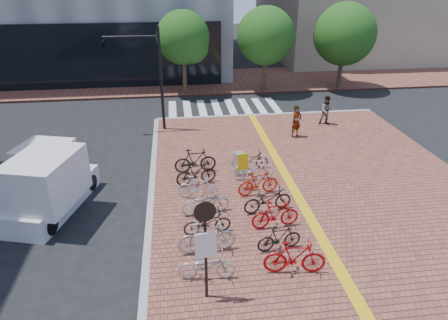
{
  "coord_description": "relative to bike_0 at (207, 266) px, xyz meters",
  "views": [
    {
      "loc": [
        -2.8,
        -11.9,
        8.6
      ],
      "look_at": [
        -0.88,
        3.18,
        1.3
      ],
      "focal_mm": 32.0,
      "sensor_mm": 36.0,
      "label": 1
    }
  ],
  "objects": [
    {
      "name": "bike_0",
      "position": [
        0.0,
        0.0,
        0.0
      ],
      "size": [
        1.77,
        0.76,
        0.91
      ],
      "primitive_type": "imported",
      "rotation": [
        0.0,
        0.0,
        1.48
      ],
      "color": "#AEAEB3",
      "rests_on": "sidewalk"
    },
    {
      "name": "traffic_light_pole",
      "position": [
        -2.7,
        12.8,
        3.52
      ],
      "size": [
        3.09,
        1.19,
        5.76
      ],
      "color": "black",
      "rests_on": "sidewalk"
    },
    {
      "name": "kerb_north",
      "position": [
        5.13,
        14.58,
        -0.53
      ],
      "size": [
        14.0,
        0.25,
        0.15
      ],
      "primitive_type": "cube",
      "color": "gray",
      "rests_on": "ground"
    },
    {
      "name": "notice_sign",
      "position": [
        -0.08,
        -0.77,
        1.55
      ],
      "size": [
        0.59,
        0.17,
        3.18
      ],
      "color": "black",
      "rests_on": "sidewalk"
    },
    {
      "name": "bike_6",
      "position": [
        0.1,
        7.05,
        0.12
      ],
      "size": [
        1.94,
        0.67,
        1.15
      ],
      "primitive_type": "imported",
      "rotation": [
        0.0,
        0.0,
        1.64
      ],
      "color": "black",
      "rests_on": "sidewalk"
    },
    {
      "name": "crosswalk",
      "position": [
        2.63,
        16.58,
        -0.6
      ],
      "size": [
        7.5,
        4.0,
        0.01
      ],
      "color": "silver",
      "rests_on": "ground"
    },
    {
      "name": "bike_3",
      "position": [
        0.25,
        3.57,
        0.03
      ],
      "size": [
        1.93,
        0.93,
        0.97
      ],
      "primitive_type": "imported",
      "rotation": [
        0.0,
        0.0,
        1.73
      ],
      "color": "#ACACB0",
      "rests_on": "sidewalk"
    },
    {
      "name": "pedestrian_b",
      "position": [
        8.25,
        12.31,
        0.41
      ],
      "size": [
        0.89,
        0.72,
        1.73
      ],
      "primitive_type": "imported",
      "rotation": [
        0.0,
        0.0,
        -0.07
      ],
      "color": "#464B58",
      "rests_on": "sidewalk"
    },
    {
      "name": "ground",
      "position": [
        2.13,
        2.58,
        -0.6
      ],
      "size": [
        120.0,
        120.0,
        0.0
      ],
      "primitive_type": "plane",
      "color": "black",
      "rests_on": "ground"
    },
    {
      "name": "bike_7",
      "position": [
        2.66,
        -0.08,
        0.12
      ],
      "size": [
        1.96,
        0.77,
        1.14
      ],
      "primitive_type": "imported",
      "rotation": [
        0.0,
        0.0,
        1.44
      ],
      "color": "#AD0C11",
      "rests_on": "sidewalk"
    },
    {
      "name": "bike_8",
      "position": [
        2.49,
        1.08,
        0.01
      ],
      "size": [
        1.59,
        0.67,
        0.92
      ],
      "primitive_type": "imported",
      "rotation": [
        0.0,
        0.0,
        1.73
      ],
      "color": "black",
      "rests_on": "sidewalk"
    },
    {
      "name": "bike_10",
      "position": [
        2.63,
        3.42,
        0.05
      ],
      "size": [
        2.02,
        1.02,
        1.02
      ],
      "primitive_type": "imported",
      "rotation": [
        0.0,
        0.0,
        1.76
      ],
      "color": "black",
      "rests_on": "sidewalk"
    },
    {
      "name": "bike_9",
      "position": [
        2.66,
        2.34,
        0.08
      ],
      "size": [
        1.81,
        0.67,
        1.06
      ],
      "primitive_type": "imported",
      "rotation": [
        0.0,
        0.0,
        1.67
      ],
      "color": "#B50C12",
      "rests_on": "sidewalk"
    },
    {
      "name": "pedestrian_a",
      "position": [
        5.88,
        10.63,
        0.44
      ],
      "size": [
        0.77,
        0.67,
        1.79
      ],
      "primitive_type": "imported",
      "rotation": [
        0.0,
        0.0,
        0.45
      ],
      "color": "gray",
      "rests_on": "sidewalk"
    },
    {
      "name": "bike_11",
      "position": [
        2.53,
        4.72,
        0.07
      ],
      "size": [
        1.82,
        0.83,
        1.06
      ],
      "primitive_type": "imported",
      "rotation": [
        0.0,
        0.0,
        1.77
      ],
      "color": "#B7220D",
      "rests_on": "sidewalk"
    },
    {
      "name": "bike_1",
      "position": [
        0.12,
        1.25,
        0.13
      ],
      "size": [
        1.97,
        0.7,
        1.16
      ],
      "primitive_type": "imported",
      "rotation": [
        0.0,
        0.0,
        1.65
      ],
      "color": "#A3A3A8",
      "rests_on": "sidewalk"
    },
    {
      "name": "bike_4",
      "position": [
        0.06,
        4.69,
        0.06
      ],
      "size": [
        1.76,
        0.8,
        1.02
      ],
      "primitive_type": "imported",
      "rotation": [
        0.0,
        0.0,
        1.38
      ],
      "color": "silver",
      "rests_on": "sidewalk"
    },
    {
      "name": "bike_2",
      "position": [
        0.21,
        2.27,
        -0.01
      ],
      "size": [
        1.75,
        0.79,
        0.89
      ],
      "primitive_type": "imported",
      "rotation": [
        0.0,
        0.0,
        1.69
      ],
      "color": "black",
      "rests_on": "sidewalk"
    },
    {
      "name": "bike_13",
      "position": [
        2.63,
        7.07,
        -0.0
      ],
      "size": [
        1.72,
        0.63,
        0.9
      ],
      "primitive_type": "imported",
      "rotation": [
        0.0,
        0.0,
        1.55
      ],
      "color": "black",
      "rests_on": "sidewalk"
    },
    {
      "name": "bike_12",
      "position": [
        2.59,
        5.99,
        0.11
      ],
      "size": [
        1.88,
        0.57,
        1.12
      ],
      "primitive_type": "imported",
      "rotation": [
        0.0,
        0.0,
        1.55
      ],
      "color": "white",
      "rests_on": "sidewalk"
    },
    {
      "name": "far_sidewalk",
      "position": [
        2.13,
        23.58,
        -0.53
      ],
      "size": [
        70.0,
        8.0,
        0.15
      ],
      "primitive_type": "cube",
      "color": "brown",
      "rests_on": "ground"
    },
    {
      "name": "utility_box",
      "position": [
        2.04,
        6.59,
        0.09
      ],
      "size": [
        0.58,
        0.49,
        1.08
      ],
      "primitive_type": "cube",
      "rotation": [
        0.0,
        0.0,
        0.3
      ],
      "color": "#ADADB1",
      "rests_on": "sidewalk"
    },
    {
      "name": "box_truck",
      "position": [
        -5.72,
        4.84,
        0.62
      ],
      "size": [
        3.12,
        4.85,
        2.6
      ],
      "color": "silver",
      "rests_on": "ground"
    },
    {
      "name": "street_trees",
      "position": [
        7.17,
        20.03,
        3.5
      ],
      "size": [
        16.2,
        4.6,
        6.35
      ],
      "color": "#38281E",
      "rests_on": "far_sidewalk"
    },
    {
      "name": "yellow_sign",
      "position": [
        1.96,
        5.18,
        0.7
      ],
      "size": [
        0.45,
        0.14,
        1.66
      ],
      "color": "#B7B7BC",
      "rests_on": "sidewalk"
    },
    {
      "name": "bike_5",
      "position": [
        0.06,
        5.88,
        0.08
      ],
      "size": [
        1.84,
        0.85,
        1.07
      ],
      "primitive_type": "imported",
      "rotation": [
        0.0,
        0.0,
        1.77
      ],
      "color": "black",
      "rests_on": "sidewalk"
    }
  ]
}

